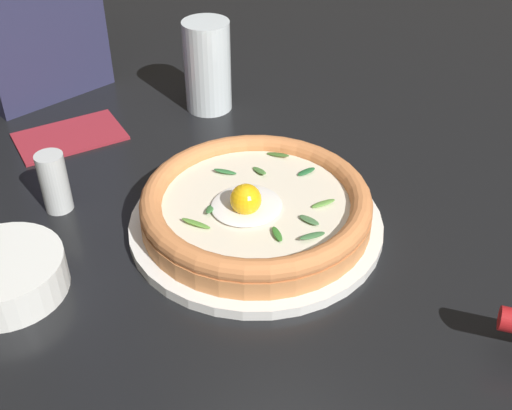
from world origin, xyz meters
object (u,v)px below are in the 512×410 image
Objects in this scene: side_bowl at (5,275)px; pizza at (256,205)px; drinking_glass at (208,73)px; folded_napkin at (70,135)px; pepper_shaker at (54,182)px.

pizza is at bearing -18.40° from side_bowl.
side_bowl is 0.92× the size of drinking_glass.
pizza is 0.32m from folded_napkin.
folded_napkin is 1.93× the size of pepper_shaker.
folded_napkin is (-0.20, 0.05, -0.05)m from drinking_glass.
drinking_glass is 0.21m from folded_napkin.
side_bowl reaches higher than folded_napkin.
folded_napkin is (0.18, 0.23, -0.02)m from side_bowl.
drinking_glass reaches higher than side_bowl.
drinking_glass is at bearing 17.13° from pepper_shaker.
drinking_glass is at bearing 25.11° from side_bowl.
drinking_glass reaches higher than pepper_shaker.
drinking_glass is at bearing 63.61° from pizza.
pepper_shaker is at bearing 42.63° from side_bowl.
folded_napkin is at bearing 59.22° from pepper_shaker.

